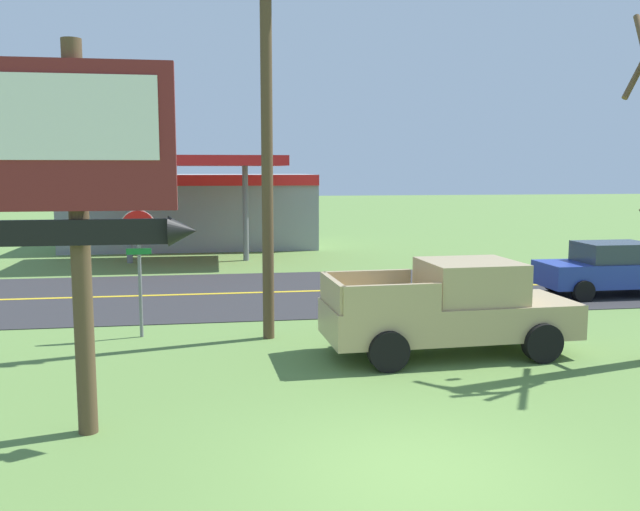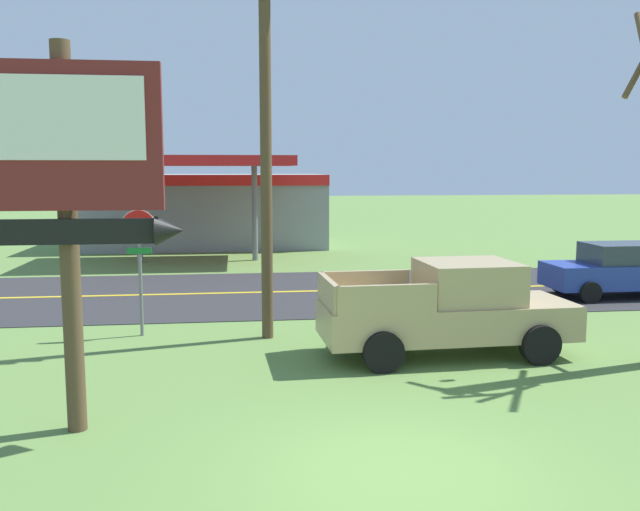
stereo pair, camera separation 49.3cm
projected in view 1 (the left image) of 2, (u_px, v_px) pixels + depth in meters
The scene contains 9 objects.
ground_plane at pixel (416, 473), 8.68m from camera, with size 180.00×180.00×0.00m, color #5B7F3D.
road_asphalt at pixel (296, 292), 21.41m from camera, with size 140.00×8.00×0.02m, color #2B2B2D.
road_centre_line at pixel (296, 291), 21.41m from camera, with size 126.00×0.20×0.01m, color gold.
motel_sign at pixel (80, 176), 9.41m from camera, with size 3.03×0.54×5.65m.
stop_sign at pixel (139, 250), 15.45m from camera, with size 0.80×0.08×2.95m.
utility_pole at pixel (267, 125), 15.01m from camera, with size 1.66×0.26×9.13m.
gas_station at pixel (192, 208), 33.76m from camera, with size 12.00×11.50×4.40m.
pickup_tan_parked_on_lawn at pixel (452, 309), 14.19m from camera, with size 5.28×2.41×1.96m.
car_blue_near_lane at pixel (609, 269), 20.80m from camera, with size 4.20×2.00×1.64m.
Camera 1 is at (-2.49, -7.96, 3.86)m, focal length 38.06 mm.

